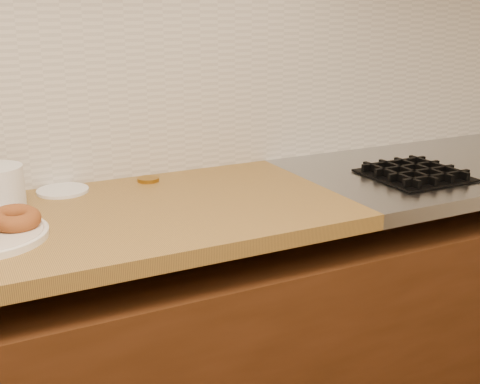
{
  "coord_description": "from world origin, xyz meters",
  "views": [
    {
      "loc": [
        -0.42,
        0.31,
        1.38
      ],
      "look_at": [
        0.23,
        1.61,
        0.93
      ],
      "focal_mm": 45.0,
      "sensor_mm": 36.0,
      "label": 1
    }
  ],
  "objects": [
    {
      "name": "wall_back",
      "position": [
        0.0,
        2.0,
        1.35
      ],
      "size": [
        4.0,
        0.02,
        2.7
      ],
      "primitive_type": "cube",
      "color": "#C1B596",
      "rests_on": "ground"
    },
    {
      "name": "stovetop",
      "position": [
        1.15,
        1.69,
        0.88
      ],
      "size": [
        1.3,
        0.62,
        0.04
      ],
      "primitive_type": "cube",
      "color": "#9EA0A5",
      "rests_on": "base_cabinet"
    },
    {
      "name": "backsplash",
      "position": [
        0.0,
        1.99,
        1.2
      ],
      "size": [
        3.6,
        0.02,
        0.6
      ],
      "primitive_type": "cube",
      "color": "beige",
      "rests_on": "wall_back"
    },
    {
      "name": "ring_donut",
      "position": [
        -0.31,
        1.65,
        0.93
      ],
      "size": [
        0.16,
        0.16,
        0.05
      ],
      "primitive_type": "torus",
      "rotation": [
        0.1,
        0.0,
        0.66
      ],
      "color": "brown",
      "rests_on": "donut_plate"
    },
    {
      "name": "tub_lid",
      "position": [
        -0.16,
        1.91,
        0.9
      ],
      "size": [
        0.16,
        0.16,
        0.01
      ],
      "primitive_type": "cylinder",
      "rotation": [
        0.0,
        0.0,
        0.17
      ],
      "color": "white",
      "rests_on": "butcher_block"
    },
    {
      "name": "brass_jar_lid",
      "position": [
        0.08,
        1.91,
        0.91
      ],
      "size": [
        0.08,
        0.08,
        0.01
      ],
      "primitive_type": "cylinder",
      "rotation": [
        0.0,
        0.0,
        -0.28
      ],
      "color": "#A37523",
      "rests_on": "butcher_block"
    }
  ]
}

